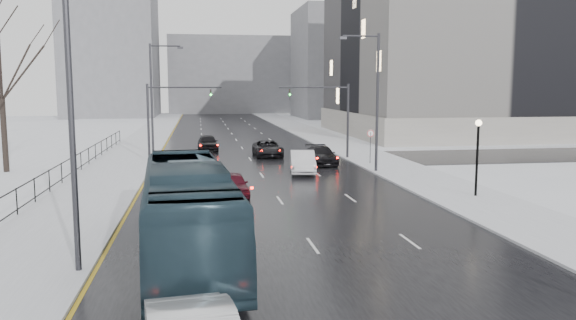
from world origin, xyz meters
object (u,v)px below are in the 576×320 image
streetlight_r_mid (374,96)px  bus (187,211)px  no_uturn_sign (371,137)px  sedan_center_far (208,143)px  lamppost_r_mid (478,146)px  streetlight_l_far (154,94)px  sedan_center_near (233,184)px  mast_signal_right (336,112)px  sedan_right_far (321,155)px  sedan_right_near (302,162)px  streetlight_l_near (78,106)px  mast_signal_left (161,113)px  sedan_right_cross (268,148)px  tree_park_e (7,173)px

streetlight_r_mid → bus: bearing=-124.6°
streetlight_r_mid → no_uturn_sign: bearing=75.5°
bus → sedan_center_far: (1.30, 35.02, -0.96)m
lamppost_r_mid → sedan_center_far: (-14.50, 26.19, -2.11)m
streetlight_l_far → sedan_center_near: streetlight_l_far is taller
mast_signal_right → lamppost_r_mid: bearing=-78.5°
streetlight_l_far → no_uturn_sign: size_ratio=3.70×
lamppost_r_mid → sedan_right_far: lamppost_r_mid is taller
bus → sedan_right_far: (10.22, 23.77, -1.04)m
streetlight_l_far → mast_signal_right: bearing=-14.5°
bus → sedan_right_near: 20.87m
lamppost_r_mid → sedan_center_far: size_ratio=0.92×
streetlight_l_far → sedan_right_far: size_ratio=2.02×
streetlight_l_near → sedan_right_far: size_ratio=2.02×
streetlight_l_near → sedan_center_far: (4.67, 36.19, -4.79)m
mast_signal_left → sedan_right_far: size_ratio=1.31×
no_uturn_sign → bus: bearing=-121.5°
streetlight_l_near → lamppost_r_mid: size_ratio=2.34×
streetlight_l_near → no_uturn_sign: (17.37, 24.00, -3.32)m
mast_signal_left → sedan_center_near: size_ratio=1.68×
mast_signal_right → bus: 29.53m
streetlight_l_far → sedan_right_cross: 11.12m
mast_signal_left → no_uturn_sign: size_ratio=2.41×
sedan_right_cross → sedan_right_far: size_ratio=1.05×
streetlight_l_far → sedan_right_cross: (9.91, -1.34, -4.86)m
streetlight_r_mid → mast_signal_right: 8.18m
bus → sedan_center_near: bus is taller
tree_park_e → sedan_center_far: size_ratio=2.92×
tree_park_e → streetlight_l_far: 14.01m
no_uturn_sign → sedan_right_far: size_ratio=0.55×
sedan_center_far → sedan_right_cross: bearing=-49.2°
tree_park_e → sedan_right_cross: 21.04m
bus → sedan_right_far: bus is taller
streetlight_r_mid → lamppost_r_mid: bearing=-74.2°
no_uturn_sign → sedan_center_far: (-12.70, 12.19, -1.47)m
bus → sedan_center_far: size_ratio=2.72×
lamppost_r_mid → tree_park_e: bearing=154.4°
streetlight_l_near → streetlight_l_far: size_ratio=1.00×
tree_park_e → sedan_right_cross: size_ratio=2.61×
mast_signal_left → sedan_right_near: size_ratio=1.32×
streetlight_l_near → sedan_center_far: streetlight_l_near is taller
sedan_center_far → lamppost_r_mid: bearing=-63.7°
streetlight_l_near → mast_signal_left: (0.84, 28.00, -1.51)m
streetlight_l_near → sedan_center_near: 14.80m
streetlight_l_far → bus: 31.24m
no_uturn_sign → sedan_center_near: (-11.64, -11.27, -1.60)m
mast_signal_left → streetlight_l_near: bearing=-91.7°
sedan_right_near → sedan_center_far: sedan_right_near is taller
sedan_right_cross → sedan_center_far: bearing=133.0°
tree_park_e → sedan_center_near: size_ratio=3.48×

